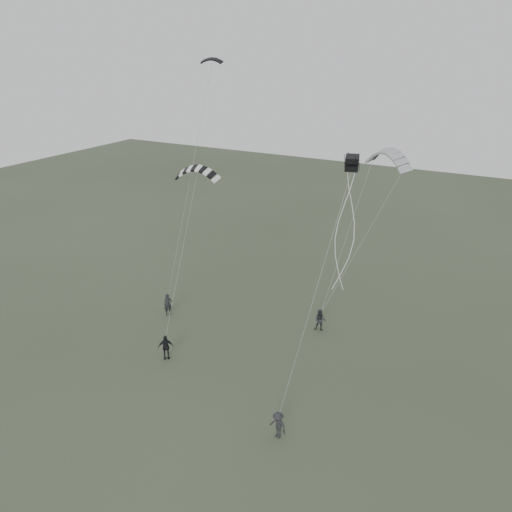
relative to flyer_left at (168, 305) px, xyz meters
The scene contains 9 objects.
ground 9.55m from the flyer_left, 30.23° to the right, with size 140.00×140.00×0.00m, color #39432D.
flyer_left is the anchor object (origin of this frame).
flyer_right 12.71m from the flyer_left, 16.86° to the left, with size 0.89×0.69×1.82m, color #28292E.
flyer_center 6.43m from the flyer_left, 54.02° to the right, with size 1.10×0.46×1.88m, color black.
flyer_far 16.73m from the flyer_left, 30.53° to the right, with size 1.12×0.64×1.73m, color #232227.
kite_dark_small 19.87m from the flyer_left, 70.93° to the left, with size 1.69×0.51×0.54m, color black, non-canonical shape.
kite_pale_large 21.56m from the flyer_left, 31.30° to the left, with size 4.50×1.01×1.80m, color #989A9C, non-canonical shape.
kite_striped 12.08m from the flyer_left, 18.33° to the left, with size 3.40×0.85×1.30m, color black, non-canonical shape.
kite_box 21.21m from the flyer_left, ahead, with size 0.73×0.73×0.75m, color black, non-canonical shape.
Camera 1 is at (15.84, -24.22, 20.97)m, focal length 35.00 mm.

